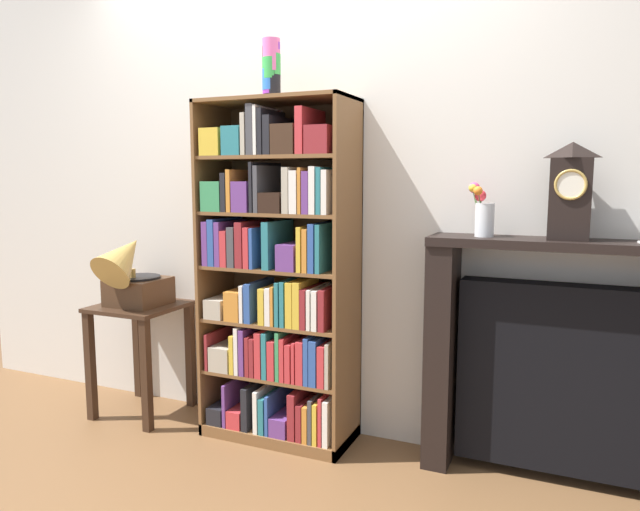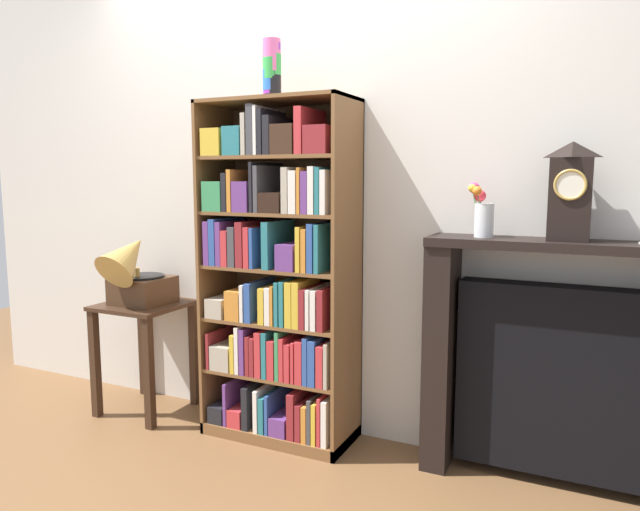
% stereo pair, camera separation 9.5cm
% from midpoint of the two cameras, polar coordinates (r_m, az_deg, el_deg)
% --- Properties ---
extents(ground_plane, '(8.16, 6.40, 0.02)m').
position_cam_midpoint_polar(ground_plane, '(3.19, -5.47, -17.65)').
color(ground_plane, brown).
extents(wall_back, '(5.16, 0.08, 2.60)m').
position_cam_midpoint_polar(wall_back, '(3.05, 1.17, 6.65)').
color(wall_back, silver).
rests_on(wall_back, ground).
extents(bookshelf, '(0.78, 0.36, 1.73)m').
position_cam_midpoint_polar(bookshelf, '(2.99, -4.96, -2.65)').
color(bookshelf, brown).
rests_on(bookshelf, ground).
extents(cup_stack, '(0.09, 0.09, 0.28)m').
position_cam_midpoint_polar(cup_stack, '(2.97, -5.71, 17.66)').
color(cup_stack, black).
rests_on(cup_stack, bookshelf).
extents(side_table_left, '(0.45, 0.45, 0.64)m').
position_cam_midpoint_polar(side_table_left, '(3.53, -17.80, -7.32)').
color(side_table_left, '#382316').
rests_on(side_table_left, ground).
extents(gramophone, '(0.29, 0.43, 0.46)m').
position_cam_midpoint_polar(gramophone, '(3.42, -18.68, -1.62)').
color(gramophone, '#472D1C').
rests_on(gramophone, side_table_left).
extents(fireplace_mantel, '(1.21, 0.26, 1.09)m').
position_cam_midpoint_polar(fireplace_mantel, '(2.79, 22.00, -9.99)').
color(fireplace_mantel, black).
rests_on(fireplace_mantel, ground).
extents(mantel_clock, '(0.16, 0.14, 0.41)m').
position_cam_midpoint_polar(mantel_clock, '(2.64, 22.25, 5.81)').
color(mantel_clock, black).
rests_on(mantel_clock, fireplace_mantel).
extents(flower_vase, '(0.12, 0.12, 0.24)m').
position_cam_midpoint_polar(flower_vase, '(2.69, 14.57, 4.08)').
color(flower_vase, silver).
rests_on(flower_vase, fireplace_mantel).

